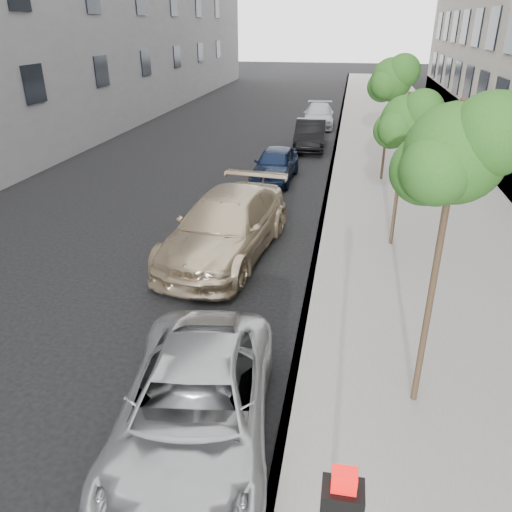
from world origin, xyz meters
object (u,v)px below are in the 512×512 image
(minivan, at_px, (195,407))
(suv, at_px, (226,226))
(tree_far, at_px, (393,79))
(tree_near, at_px, (457,154))
(tree_mid, at_px, (407,121))
(sedan_rear, at_px, (319,115))
(sedan_blue, at_px, (275,164))
(sedan_black, at_px, (310,134))

(minivan, height_order, suv, suv)
(tree_far, distance_m, suv, 9.47)
(tree_near, relative_size, tree_far, 1.05)
(tree_near, bearing_deg, tree_mid, 90.00)
(tree_far, relative_size, suv, 0.82)
(sedan_rear, bearing_deg, tree_mid, -81.48)
(tree_near, height_order, minivan, tree_near)
(minivan, bearing_deg, tree_near, 15.49)
(suv, bearing_deg, tree_far, 67.26)
(tree_mid, bearing_deg, tree_near, -90.00)
(suv, relative_size, sedan_blue, 1.51)
(tree_far, xyz_separation_m, sedan_black, (-3.33, 5.41, -3.21))
(sedan_black, bearing_deg, tree_near, -82.05)
(minivan, distance_m, sedan_rear, 25.81)
(minivan, relative_size, sedan_rear, 1.07)
(tree_mid, bearing_deg, minivan, -112.79)
(tree_near, distance_m, sedan_blue, 13.73)
(tree_mid, xyz_separation_m, sedan_blue, (-4.22, 6.07, -2.88))
(tree_near, distance_m, sedan_black, 19.04)
(sedan_blue, bearing_deg, sedan_black, 83.78)
(minivan, xyz_separation_m, sedan_black, (0.00, 19.83, 0.03))
(tree_mid, relative_size, tree_far, 0.90)
(suv, bearing_deg, tree_mid, 22.95)
(tree_far, height_order, suv, tree_far)
(tree_near, xyz_separation_m, tree_far, (0.00, 13.00, -0.31))
(suv, bearing_deg, sedan_rear, 93.77)
(sedan_blue, bearing_deg, tree_near, -68.90)
(tree_near, bearing_deg, minivan, -156.93)
(sedan_rear, bearing_deg, tree_far, -75.73)
(tree_near, height_order, tree_mid, tree_near)
(tree_mid, xyz_separation_m, minivan, (-3.33, -7.92, -2.86))
(tree_far, xyz_separation_m, sedan_rear, (-3.33, 11.39, -3.26))
(suv, bearing_deg, sedan_black, 92.23)
(minivan, xyz_separation_m, sedan_blue, (-0.90, 13.99, -0.02))
(minivan, relative_size, suv, 0.83)
(minivan, bearing_deg, sedan_rear, 82.42)
(sedan_black, bearing_deg, sedan_blue, -101.04)
(sedan_rear, bearing_deg, tree_near, -84.25)
(minivan, relative_size, sedan_blue, 1.26)
(tree_far, xyz_separation_m, sedan_blue, (-4.22, -0.43, -3.26))
(tree_mid, distance_m, sedan_blue, 7.94)
(tree_mid, bearing_deg, sedan_blue, 124.83)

